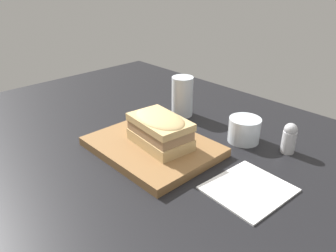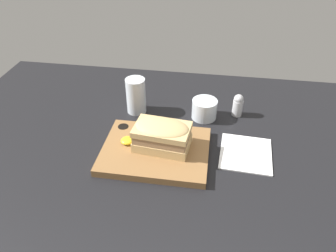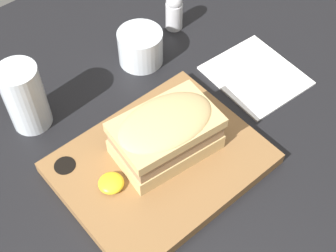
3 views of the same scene
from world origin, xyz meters
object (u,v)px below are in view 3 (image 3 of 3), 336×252
sandwich (166,132)px  salt_shaker (174,11)px  serving_board (160,163)px  water_glass (26,101)px  napkin (256,75)px  wine_glass (141,48)px

sandwich → salt_shaker: size_ratio=2.10×
serving_board → water_glass: 23.58cm
sandwich → napkin: 24.74cm
serving_board → napkin: (25.65, 3.70, -0.87)cm
sandwich → serving_board: bearing=-156.7°
napkin → salt_shaker: salt_shaker is taller
serving_board → water_glass: water_glass is taller
water_glass → napkin: bearing=-25.5°
salt_shaker → napkin: bearing=-83.3°
napkin → salt_shaker: size_ratio=2.16×
water_glass → napkin: 40.11cm
water_glass → napkin: water_glass is taller
napkin → serving_board: bearing=-171.8°
serving_board → sandwich: sandwich is taller
serving_board → wine_glass: bearing=58.5°
napkin → salt_shaker: 20.33cm
serving_board → salt_shaker: bearing=45.3°
wine_glass → water_glass: bearing=179.2°
wine_glass → salt_shaker: salt_shaker is taller
sandwich → wine_glass: (10.67, 19.66, -3.48)cm
sandwich → salt_shaker: bearing=46.7°
serving_board → sandwich: 5.76cm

